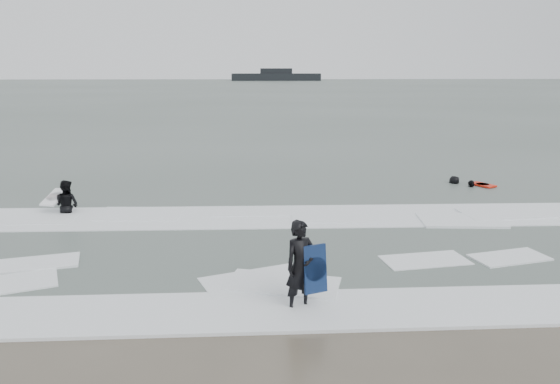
{
  "coord_description": "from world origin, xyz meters",
  "views": [
    {
      "loc": [
        -0.6,
        -10.43,
        4.74
      ],
      "look_at": [
        0.0,
        5.0,
        1.1
      ],
      "focal_mm": 35.0,
      "sensor_mm": 36.0,
      "label": 1
    }
  ],
  "objects_px": {
    "surfer_centre": "(300,309)",
    "surfer_wading": "(68,214)",
    "surfer_right_far": "(454,185)",
    "vessel_horizon": "(276,76)",
    "surfer_right_near": "(471,188)"
  },
  "relations": [
    {
      "from": "surfer_wading",
      "to": "surfer_right_near",
      "type": "distance_m",
      "value": 14.82
    },
    {
      "from": "surfer_wading",
      "to": "surfer_right_far",
      "type": "distance_m",
      "value": 14.57
    },
    {
      "from": "surfer_wading",
      "to": "vessel_horizon",
      "type": "relative_size",
      "value": 0.07
    },
    {
      "from": "surfer_wading",
      "to": "surfer_right_near",
      "type": "bearing_deg",
      "value": -147.34
    },
    {
      "from": "surfer_right_near",
      "to": "surfer_wading",
      "type": "bearing_deg",
      "value": -28.99
    },
    {
      "from": "surfer_right_far",
      "to": "vessel_horizon",
      "type": "height_order",
      "value": "vessel_horizon"
    },
    {
      "from": "surfer_wading",
      "to": "vessel_horizon",
      "type": "distance_m",
      "value": 140.14
    },
    {
      "from": "surfer_right_near",
      "to": "surfer_right_far",
      "type": "distance_m",
      "value": 0.82
    },
    {
      "from": "surfer_centre",
      "to": "surfer_wading",
      "type": "xyz_separation_m",
      "value": [
        -6.99,
        7.27,
        0.0
      ]
    },
    {
      "from": "surfer_right_far",
      "to": "vessel_horizon",
      "type": "distance_m",
      "value": 135.83
    },
    {
      "from": "surfer_centre",
      "to": "vessel_horizon",
      "type": "height_order",
      "value": "vessel_horizon"
    },
    {
      "from": "surfer_centre",
      "to": "surfer_right_far",
      "type": "height_order",
      "value": "surfer_centre"
    },
    {
      "from": "surfer_right_far",
      "to": "vessel_horizon",
      "type": "relative_size",
      "value": 0.06
    },
    {
      "from": "surfer_centre",
      "to": "surfer_wading",
      "type": "bearing_deg",
      "value": 105.33
    },
    {
      "from": "surfer_centre",
      "to": "surfer_right_far",
      "type": "distance_m",
      "value": 13.2
    }
  ]
}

